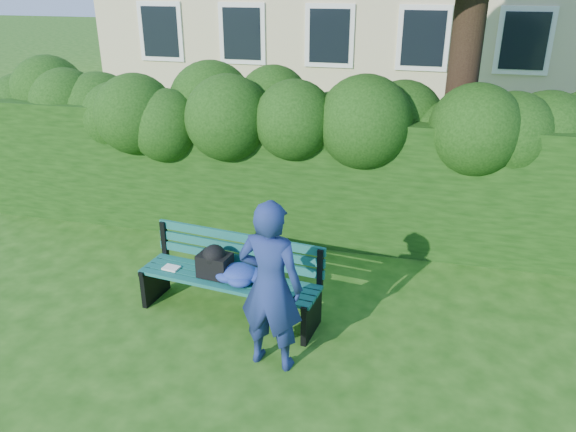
# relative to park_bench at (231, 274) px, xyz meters

# --- Properties ---
(ground) EXTENTS (80.00, 80.00, 0.00)m
(ground) POSITION_rel_park_bench_xyz_m (0.48, 0.09, -0.50)
(ground) COLOR #1C4A0F
(ground) RESTS_ON ground
(hedge) EXTENTS (10.00, 1.00, 1.80)m
(hedge) POSITION_rel_park_bench_xyz_m (0.48, 2.29, 0.40)
(hedge) COLOR black
(hedge) RESTS_ON ground
(park_bench) EXTENTS (2.09, 0.82, 0.89)m
(park_bench) POSITION_rel_park_bench_xyz_m (0.00, 0.00, 0.00)
(park_bench) COLOR #105145
(park_bench) RESTS_ON ground
(man_reading) EXTENTS (0.67, 0.49, 1.72)m
(man_reading) POSITION_rel_park_bench_xyz_m (0.66, -0.74, 0.36)
(man_reading) COLOR navy
(man_reading) RESTS_ON ground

